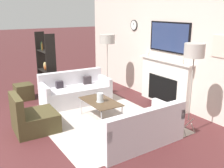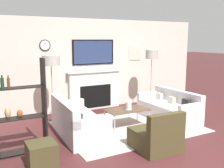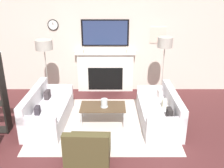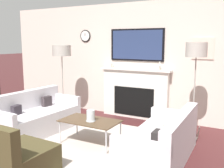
{
  "view_description": "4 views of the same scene",
  "coord_description": "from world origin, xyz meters",
  "views": [
    {
      "loc": [
        4.72,
        -0.19,
        2.37
      ],
      "look_at": [
        -0.1,
        2.89,
        0.75
      ],
      "focal_mm": 42.0,
      "sensor_mm": 36.0,
      "label": 1
    },
    {
      "loc": [
        -3.23,
        -2.69,
        2.1
      ],
      "look_at": [
        -0.24,
        2.88,
        1.02
      ],
      "focal_mm": 42.0,
      "sensor_mm": 36.0,
      "label": 2
    },
    {
      "loc": [
        0.19,
        -2.81,
        3.17
      ],
      "look_at": [
        0.17,
        2.72,
        0.91
      ],
      "focal_mm": 42.0,
      "sensor_mm": 36.0,
      "label": 3
    },
    {
      "loc": [
        2.46,
        -1.16,
        1.8
      ],
      "look_at": [
        0.15,
        3.04,
        1.02
      ],
      "focal_mm": 42.0,
      "sensor_mm": 36.0,
      "label": 4
    }
  ],
  "objects": [
    {
      "name": "couch_right",
      "position": [
        1.3,
        2.52,
        0.28
      ],
      "size": [
        0.85,
        1.75,
        0.76
      ],
      "color": "silver",
      "rests_on": "ground_plane"
    },
    {
      "name": "fireplace_wall",
      "position": [
        0.0,
        4.53,
        1.23
      ],
      "size": [
        7.55,
        0.28,
        2.7
      ],
      "color": "beige",
      "rests_on": "ground_plane"
    },
    {
      "name": "couch_left",
      "position": [
        -1.3,
        2.52,
        0.29
      ],
      "size": [
        0.88,
        1.79,
        0.81
      ],
      "color": "silver",
      "rests_on": "ground_plane"
    },
    {
      "name": "coffee_table",
      "position": [
        -0.02,
        2.54,
        0.4
      ],
      "size": [
        1.03,
        0.59,
        0.43
      ],
      "color": "#4C3823",
      "rests_on": "ground_plane"
    },
    {
      "name": "ottoman",
      "position": [
        -2.33,
        1.45,
        0.21
      ],
      "size": [
        0.46,
        0.46,
        0.42
      ],
      "color": "#433B21",
      "rests_on": "ground_plane"
    },
    {
      "name": "shelf_unit",
      "position": [
        -2.52,
        2.19,
        0.81
      ],
      "size": [
        0.9,
        0.28,
        1.76
      ],
      "color": "black",
      "rests_on": "ground_plane"
    },
    {
      "name": "floor_lamp_left",
      "position": [
        -1.52,
        3.65,
        1.57
      ],
      "size": [
        0.43,
        0.43,
        1.72
      ],
      "color": "#9E998E",
      "rests_on": "ground_plane"
    },
    {
      "name": "hurricane_candle",
      "position": [
        0.02,
        2.51,
        0.52
      ],
      "size": [
        0.17,
        0.17,
        0.2
      ],
      "color": "silver",
      "rests_on": "coffee_table"
    },
    {
      "name": "armchair",
      "position": [
        -0.23,
        1.09,
        0.25
      ],
      "size": [
        0.8,
        0.86,
        0.8
      ],
      "color": "#433B21",
      "rests_on": "ground_plane"
    },
    {
      "name": "floor_lamp_right",
      "position": [
        1.52,
        3.65,
        1.62
      ],
      "size": [
        0.37,
        0.37,
        1.79
      ],
      "color": "#9E998E",
      "rests_on": "ground_plane"
    },
    {
      "name": "area_rug",
      "position": [
        0.0,
        2.52,
        0.01
      ],
      "size": [
        3.22,
        2.52,
        0.01
      ],
      "color": "beige",
      "rests_on": "ground_plane"
    }
  ]
}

